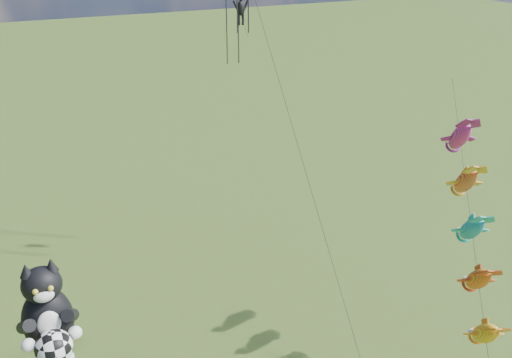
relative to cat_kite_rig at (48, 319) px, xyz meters
name	(u,v)px	position (x,y,z in m)	size (l,w,h in m)	color
cat_kite_rig	(48,319)	(0.00, 0.00, 0.00)	(2.50, 4.10, 10.66)	#4F3A28
fish_windsock_rig	(475,254)	(19.21, -4.95, 0.99)	(7.14, 14.38, 15.76)	#4F3A28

